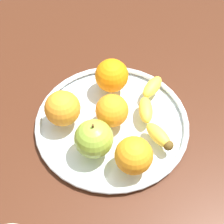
{
  "coord_description": "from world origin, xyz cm",
  "views": [
    {
      "loc": [
        40.62,
        -15.31,
        61.26
      ],
      "look_at": [
        0.0,
        0.0,
        4.8
      ],
      "focal_mm": 54.4,
      "sensor_mm": 36.0,
      "label": 1
    }
  ],
  "objects_px": {
    "apple": "(94,139)",
    "orange_back_right": "(112,110)",
    "banana": "(153,111)",
    "orange_front_right": "(63,108)",
    "orange_back_left": "(136,155)",
    "orange_center": "(112,76)",
    "fruit_bowl": "(112,123)"
  },
  "relations": [
    {
      "from": "apple",
      "to": "orange_back_right",
      "type": "distance_m",
      "value": 0.08
    },
    {
      "from": "banana",
      "to": "apple",
      "type": "distance_m",
      "value": 0.15
    },
    {
      "from": "orange_back_right",
      "to": "orange_front_right",
      "type": "relative_size",
      "value": 0.92
    },
    {
      "from": "orange_back_left",
      "to": "orange_center",
      "type": "distance_m",
      "value": 0.21
    },
    {
      "from": "orange_back_right",
      "to": "orange_front_right",
      "type": "bearing_deg",
      "value": -111.27
    },
    {
      "from": "apple",
      "to": "orange_front_right",
      "type": "xyz_separation_m",
      "value": [
        -0.1,
        -0.04,
        -0.0
      ]
    },
    {
      "from": "fruit_bowl",
      "to": "apple",
      "type": "distance_m",
      "value": 0.09
    },
    {
      "from": "orange_back_right",
      "to": "fruit_bowl",
      "type": "bearing_deg",
      "value": -15.73
    },
    {
      "from": "fruit_bowl",
      "to": "banana",
      "type": "relative_size",
      "value": 1.69
    },
    {
      "from": "orange_back_right",
      "to": "orange_center",
      "type": "bearing_deg",
      "value": 159.64
    },
    {
      "from": "orange_front_right",
      "to": "orange_back_left",
      "type": "distance_m",
      "value": 0.19
    },
    {
      "from": "banana",
      "to": "apple",
      "type": "relative_size",
      "value": 2.32
    },
    {
      "from": "apple",
      "to": "orange_center",
      "type": "distance_m",
      "value": 0.17
    },
    {
      "from": "fruit_bowl",
      "to": "orange_front_right",
      "type": "bearing_deg",
      "value": -112.63
    },
    {
      "from": "fruit_bowl",
      "to": "orange_back_left",
      "type": "distance_m",
      "value": 0.13
    },
    {
      "from": "banana",
      "to": "orange_back_right",
      "type": "distance_m",
      "value": 0.09
    },
    {
      "from": "fruit_bowl",
      "to": "orange_back_right",
      "type": "height_order",
      "value": "orange_back_right"
    },
    {
      "from": "banana",
      "to": "orange_front_right",
      "type": "xyz_separation_m",
      "value": [
        -0.06,
        -0.18,
        0.02
      ]
    },
    {
      "from": "orange_back_left",
      "to": "orange_center",
      "type": "relative_size",
      "value": 0.97
    },
    {
      "from": "fruit_bowl",
      "to": "orange_front_right",
      "type": "relative_size",
      "value": 4.42
    },
    {
      "from": "orange_front_right",
      "to": "banana",
      "type": "bearing_deg",
      "value": 72.3
    },
    {
      "from": "banana",
      "to": "orange_back_right",
      "type": "relative_size",
      "value": 2.84
    },
    {
      "from": "banana",
      "to": "orange_back_left",
      "type": "xyz_separation_m",
      "value": [
        0.1,
        -0.08,
        0.02
      ]
    },
    {
      "from": "banana",
      "to": "orange_back_left",
      "type": "relative_size",
      "value": 2.69
    },
    {
      "from": "orange_front_right",
      "to": "orange_back_left",
      "type": "relative_size",
      "value": 1.03
    },
    {
      "from": "fruit_bowl",
      "to": "orange_center",
      "type": "distance_m",
      "value": 0.11
    },
    {
      "from": "fruit_bowl",
      "to": "apple",
      "type": "xyz_separation_m",
      "value": [
        0.06,
        -0.06,
        0.05
      ]
    },
    {
      "from": "orange_front_right",
      "to": "orange_center",
      "type": "relative_size",
      "value": 0.99
    },
    {
      "from": "orange_front_right",
      "to": "apple",
      "type": "bearing_deg",
      "value": 21.02
    },
    {
      "from": "orange_center",
      "to": "apple",
      "type": "bearing_deg",
      "value": -32.21
    },
    {
      "from": "orange_front_right",
      "to": "orange_back_left",
      "type": "bearing_deg",
      "value": 32.48
    },
    {
      "from": "banana",
      "to": "apple",
      "type": "height_order",
      "value": "apple"
    }
  ]
}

